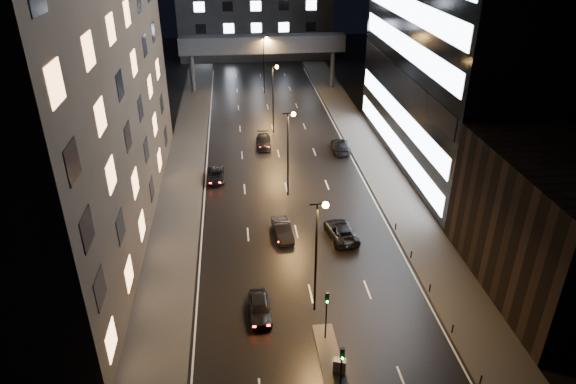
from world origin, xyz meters
name	(u,v)px	position (x,y,z in m)	size (l,w,h in m)	color
ground	(278,154)	(0.00, 40.00, 0.00)	(160.00, 160.00, 0.00)	black
sidewalk_left	(184,173)	(-12.50, 35.00, 0.07)	(5.00, 110.00, 0.15)	#383533
sidewalk_right	(377,164)	(12.50, 35.00, 0.07)	(5.00, 110.00, 0.15)	#383533
building_left	(38,29)	(-22.50, 24.00, 20.00)	(15.00, 48.00, 40.00)	#2D2319
building_right_low	(553,227)	(20.00, 9.00, 6.00)	(10.00, 18.00, 12.00)	black
skybridge	(263,45)	(0.00, 70.00, 8.34)	(30.00, 3.00, 10.00)	#333335
median_island	(331,363)	(0.30, 2.00, 0.07)	(1.60, 8.00, 0.15)	#383533
traffic_signal_near	(327,308)	(0.30, 4.49, 3.09)	(0.28, 0.34, 4.40)	black
traffic_signal_far	(341,365)	(0.30, -1.01, 3.09)	(0.28, 0.34, 4.40)	black
bollard_row	(440,308)	(10.20, 6.50, 0.45)	(0.12, 25.12, 0.90)	black
streetlight_near	(318,244)	(0.16, 8.00, 6.50)	(1.45, 0.50, 10.15)	black
streetlight_mid_a	(289,143)	(0.16, 28.00, 6.50)	(1.45, 0.50, 10.15)	black
streetlight_mid_b	(274,90)	(0.16, 48.00, 6.50)	(1.45, 0.50, 10.15)	black
streetlight_far	(265,58)	(0.16, 68.00, 6.50)	(1.45, 0.50, 10.15)	black
car_away_a	(260,308)	(-4.52, 7.81, 0.75)	(1.77, 4.41, 1.50)	black
car_away_b	(283,230)	(-1.50, 19.31, 0.76)	(1.60, 4.60, 1.52)	black
car_away_c	(215,176)	(-8.46, 32.76, 0.64)	(2.12, 4.59, 1.28)	black
car_away_d	(264,141)	(-1.85, 42.82, 0.73)	(2.05, 5.04, 1.46)	black
car_toward_a	(341,231)	(4.32, 18.39, 0.75)	(2.47, 5.36, 1.49)	black
car_toward_b	(341,146)	(8.65, 39.97, 0.79)	(2.22, 5.45, 1.58)	black
utility_cabinet	(339,366)	(0.70, 1.09, 0.73)	(0.87, 0.49, 1.17)	#515254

